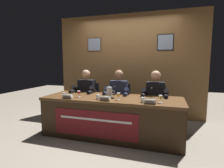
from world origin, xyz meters
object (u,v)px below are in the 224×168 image
object	(u,v)px
water_cup_left	(64,95)
water_cup_center	(98,97)
panelist_left	(85,92)
microphone_center	(113,94)
chair_center	(120,105)
panelist_right	(155,96)
microphone_right	(151,96)
nameplate_center	(105,98)
juice_glass_center	(119,95)
water_pitcher_central	(109,92)
panelist_center	(118,94)
chair_right	(155,108)
nameplate_left	(67,96)
microphone_left	(71,92)
chair_left	(89,103)
nameplate_right	(150,102)
juice_glass_right	(161,97)
conference_table	(110,111)
water_cup_right	(143,100)
juice_glass_left	(79,93)

from	to	relation	value
water_cup_left	water_cup_center	distance (m)	0.71
panelist_left	microphone_center	bearing A→B (deg)	-31.79
chair_center	panelist_right	world-z (taller)	panelist_right
microphone_right	nameplate_center	bearing A→B (deg)	-159.31
panelist_left	juice_glass_center	bearing A→B (deg)	-33.21
water_cup_left	water_pitcher_central	size ratio (longest dim) A/B	0.40
juice_glass_center	water_pitcher_central	bearing A→B (deg)	140.38
panelist_left	panelist_center	bearing A→B (deg)	0.00
panelist_left	chair_right	distance (m)	1.56
nameplate_left	panelist_center	distance (m)	1.07
water_pitcher_central	microphone_left	bearing A→B (deg)	-172.34
chair_left	nameplate_left	xyz separation A→B (m)	(0.03, -0.98, 0.33)
nameplate_center	chair_right	xyz separation A→B (m)	(0.78, 0.96, -0.33)
water_cup_left	chair_right	bearing A→B (deg)	27.20
panelist_left	water_cup_center	world-z (taller)	panelist_left
chair_left	microphone_right	world-z (taller)	microphone_right
chair_center	panelist_left	bearing A→B (deg)	-165.27
panelist_right	nameplate_right	distance (m)	0.77
panelist_left	nameplate_right	distance (m)	1.68
chair_center	microphone_right	xyz separation A→B (m)	(0.72, -0.68, 0.37)
water_cup_left	microphone_right	size ratio (longest dim) A/B	0.39
juice_glass_center	microphone_right	xyz separation A→B (m)	(0.54, 0.14, -0.01)
chair_left	juice_glass_right	bearing A→B (deg)	-26.73
water_cup_left	microphone_right	world-z (taller)	microphone_right
nameplate_right	panelist_right	bearing A→B (deg)	87.80
microphone_center	juice_glass_right	xyz separation A→B (m)	(0.84, -0.13, 0.01)
panelist_center	chair_right	size ratio (longest dim) A/B	1.36
microphone_left	juice_glass_right	size ratio (longest dim) A/B	1.74
conference_table	chair_center	distance (m)	0.73
water_cup_right	nameplate_right	bearing A→B (deg)	-32.48
nameplate_left	juice_glass_right	distance (m)	1.62
panelist_right	water_pitcher_central	xyz separation A→B (m)	(-0.81, -0.43, 0.11)
chair_left	nameplate_center	xyz separation A→B (m)	(0.73, -0.96, 0.33)
conference_table	juice_glass_left	distance (m)	0.68
nameplate_left	panelist_right	bearing A→B (deg)	27.57
juice_glass_left	water_cup_right	bearing A→B (deg)	-3.91
juice_glass_center	water_cup_center	size ratio (longest dim) A/B	1.46
conference_table	panelist_center	size ratio (longest dim) A/B	2.09
water_cup_left	water_pitcher_central	bearing A→B (deg)	14.81
chair_center	microphone_center	bearing A→B (deg)	-86.21
chair_right	panelist_right	bearing A→B (deg)	-90.00
nameplate_left	chair_right	distance (m)	1.82
microphone_left	juice_glass_left	bearing A→B (deg)	-21.19
water_pitcher_central	water_cup_center	bearing A→B (deg)	-116.04
chair_center	water_cup_right	xyz separation A→B (m)	(0.61, -0.89, 0.33)
panelist_center	microphone_right	size ratio (longest dim) A/B	5.70
juice_glass_left	microphone_center	world-z (taller)	microphone_center
panelist_center	microphone_center	bearing A→B (deg)	-84.70
chair_center	water_cup_center	world-z (taller)	chair_center
juice_glass_center	conference_table	bearing A→B (deg)	155.44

